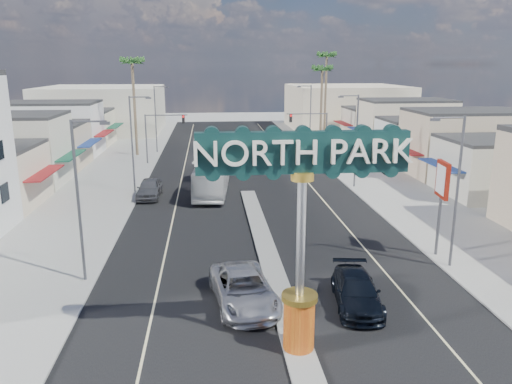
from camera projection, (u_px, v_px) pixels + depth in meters
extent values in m
plane|color=gray|center=(247.00, 190.00, 48.10)|extent=(160.00, 160.00, 0.00)
cube|color=black|center=(247.00, 190.00, 48.10)|extent=(20.00, 120.00, 0.01)
cube|color=gray|center=(266.00, 248.00, 32.65)|extent=(1.30, 30.00, 0.16)
cube|color=gray|center=(98.00, 193.00, 46.79)|extent=(8.00, 120.00, 0.12)
cube|color=gray|center=(387.00, 186.00, 49.39)|extent=(8.00, 120.00, 0.12)
cube|color=beige|center=(31.00, 142.00, 57.66)|extent=(12.00, 42.00, 6.00)
cube|color=#B7B29E|center=(430.00, 137.00, 62.12)|extent=(12.00, 42.00, 6.00)
cube|color=#B7B29E|center=(103.00, 109.00, 88.46)|extent=(20.00, 20.00, 8.00)
cube|color=beige|center=(346.00, 107.00, 92.54)|extent=(20.00, 20.00, 8.00)
cylinder|color=red|center=(299.00, 324.00, 20.79)|extent=(1.30, 1.30, 2.20)
cylinder|color=gold|center=(300.00, 297.00, 20.49)|extent=(1.50, 1.50, 0.25)
cylinder|color=#B7B7BC|center=(301.00, 239.00, 19.86)|extent=(0.36, 0.36, 4.80)
cylinder|color=gold|center=(302.00, 176.00, 19.22)|extent=(0.90, 0.90, 0.35)
cube|color=#0D2A28|center=(303.00, 152.00, 18.99)|extent=(8.20, 0.50, 1.60)
cylinder|color=#47474C|center=(146.00, 140.00, 59.83)|extent=(0.18, 0.18, 6.00)
cylinder|color=#47474C|center=(166.00, 115.00, 59.35)|extent=(5.00, 0.12, 0.12)
cube|color=black|center=(183.00, 119.00, 59.66)|extent=(0.32, 0.32, 1.00)
sphere|color=red|center=(183.00, 117.00, 59.40)|extent=(0.22, 0.22, 0.22)
cylinder|color=#47474C|center=(326.00, 137.00, 61.88)|extent=(0.18, 0.18, 6.00)
cylinder|color=#47474C|center=(307.00, 114.00, 60.92)|extent=(5.00, 0.12, 0.12)
cube|color=black|center=(291.00, 118.00, 60.86)|extent=(0.32, 0.32, 1.00)
sphere|color=red|center=(291.00, 116.00, 60.61)|extent=(0.22, 0.22, 0.22)
cylinder|color=#47474C|center=(78.00, 204.00, 26.72)|extent=(0.16, 0.16, 9.00)
cylinder|color=#47474C|center=(89.00, 121.00, 25.71)|extent=(1.80, 0.10, 0.10)
cube|color=#47474C|center=(105.00, 123.00, 25.81)|extent=(0.50, 0.22, 0.15)
cylinder|color=#47474C|center=(132.00, 145.00, 46.00)|extent=(0.16, 0.16, 9.00)
cylinder|color=#47474C|center=(139.00, 97.00, 44.99)|extent=(1.80, 0.10, 0.10)
cube|color=#47474C|center=(148.00, 98.00, 45.09)|extent=(0.50, 0.22, 0.15)
cylinder|color=#47474C|center=(156.00, 120.00, 67.21)|extent=(0.16, 0.16, 9.00)
cylinder|color=#47474C|center=(161.00, 87.00, 66.20)|extent=(1.80, 0.10, 0.10)
cube|color=#47474C|center=(167.00, 87.00, 66.30)|extent=(0.50, 0.22, 0.15)
cylinder|color=#47474C|center=(457.00, 194.00, 28.68)|extent=(0.16, 0.16, 9.00)
cylinder|color=#47474C|center=(449.00, 118.00, 27.51)|extent=(1.80, 0.10, 0.10)
cube|color=#47474C|center=(435.00, 120.00, 27.46)|extent=(0.50, 0.22, 0.15)
cylinder|color=#47474C|center=(356.00, 142.00, 47.97)|extent=(0.16, 0.16, 9.00)
cylinder|color=#47474C|center=(349.00, 96.00, 46.79)|extent=(1.80, 0.10, 0.10)
cube|color=#47474C|center=(341.00, 97.00, 46.74)|extent=(0.50, 0.22, 0.15)
cylinder|color=#47474C|center=(310.00, 118.00, 69.18)|extent=(0.16, 0.16, 9.00)
cylinder|color=#47474C|center=(305.00, 86.00, 68.00)|extent=(1.80, 0.10, 0.10)
cube|color=#47474C|center=(299.00, 87.00, 67.96)|extent=(0.50, 0.22, 0.15)
cylinder|color=brown|center=(135.00, 110.00, 64.69)|extent=(0.36, 0.36, 12.00)
cylinder|color=brown|center=(321.00, 108.00, 73.01)|extent=(0.36, 0.36, 11.00)
cylinder|color=brown|center=(325.00, 99.00, 78.74)|extent=(0.36, 0.36, 13.00)
imported|color=#B1B1B6|center=(244.00, 289.00, 24.98)|extent=(3.62, 6.46, 1.71)
imported|color=black|center=(357.00, 291.00, 24.90)|extent=(2.79, 5.51, 1.53)
imported|color=#5B5C60|center=(150.00, 188.00, 45.20)|extent=(2.19, 5.11, 1.72)
imported|color=silver|center=(212.00, 175.00, 47.09)|extent=(3.71, 11.79, 3.23)
cylinder|color=#47474C|center=(438.00, 226.00, 31.06)|extent=(0.19, 0.19, 3.72)
cube|color=maroon|center=(443.00, 179.00, 30.32)|extent=(0.46, 1.88, 2.23)
cube|color=white|center=(441.00, 179.00, 30.33)|extent=(0.20, 1.48, 1.77)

